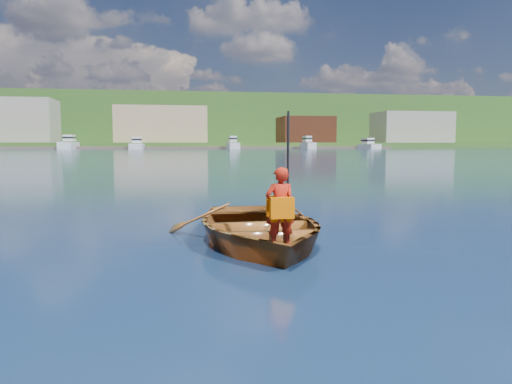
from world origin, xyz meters
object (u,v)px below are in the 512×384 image
(child_paddler, at_px, (280,208))
(dock, at_px, (198,148))
(marina_yachts, at_px, (147,145))
(rowboat, at_px, (258,227))

(child_paddler, relative_size, dock, 0.01)
(child_paddler, distance_m, dock, 148.73)
(dock, distance_m, marina_yachts, 15.97)
(dock, xyz_separation_m, marina_yachts, (-15.23, -4.69, 0.99))
(rowboat, height_order, child_paddler, child_paddler)
(rowboat, xyz_separation_m, marina_yachts, (-9.31, 143.04, 1.12))
(marina_yachts, bearing_deg, rowboat, -86.28)
(child_paddler, height_order, marina_yachts, marina_yachts)
(rowboat, bearing_deg, dock, 87.70)
(rowboat, xyz_separation_m, child_paddler, (0.17, -0.90, 0.43))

